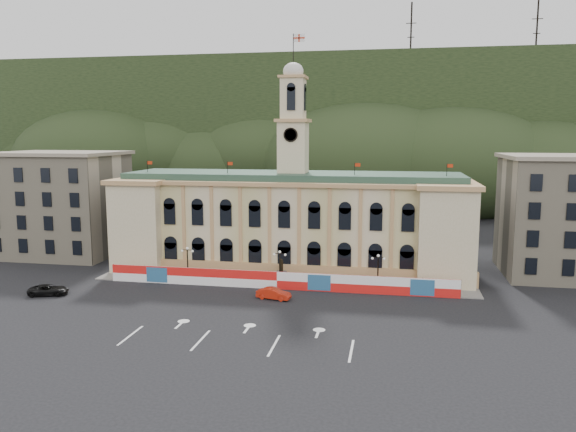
% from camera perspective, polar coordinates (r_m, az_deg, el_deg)
% --- Properties ---
extents(ground, '(260.00, 260.00, 0.00)m').
position_cam_1_polar(ground, '(66.08, -3.79, -10.89)').
color(ground, black).
rests_on(ground, ground).
extents(lane_markings, '(26.00, 10.00, 0.02)m').
position_cam_1_polar(lane_markings, '(61.54, -4.96, -12.38)').
color(lane_markings, white).
rests_on(lane_markings, ground).
extents(hill_ridge, '(230.00, 80.00, 64.00)m').
position_cam_1_polar(hill_ridge, '(183.08, 5.69, 7.61)').
color(hill_ridge, black).
rests_on(hill_ridge, ground).
extents(city_hall, '(56.20, 17.60, 37.10)m').
position_cam_1_polar(city_hall, '(90.49, 0.48, -0.49)').
color(city_hall, beige).
rests_on(city_hall, ground).
extents(side_building_left, '(21.00, 17.00, 18.60)m').
position_cam_1_polar(side_building_left, '(109.22, -22.01, 1.21)').
color(side_building_left, '#B7AA8D').
rests_on(side_building_left, ground).
extents(side_building_right, '(21.00, 17.00, 18.60)m').
position_cam_1_polar(side_building_right, '(96.18, 26.98, 0.02)').
color(side_building_right, '#B7AA8D').
rests_on(side_building_right, ground).
extents(hoarding_fence, '(50.00, 0.44, 2.50)m').
position_cam_1_polar(hoarding_fence, '(79.75, -1.07, -6.55)').
color(hoarding_fence, red).
rests_on(hoarding_fence, ground).
extents(pavement, '(56.00, 5.50, 0.16)m').
position_cam_1_polar(pavement, '(82.60, -0.73, -6.86)').
color(pavement, slate).
rests_on(pavement, ground).
extents(statue, '(1.40, 1.40, 3.72)m').
position_cam_1_polar(statue, '(82.56, -0.70, -6.08)').
color(statue, '#595651').
rests_on(statue, ground).
extents(lamp_left, '(1.96, 0.44, 5.15)m').
position_cam_1_polar(lamp_left, '(84.96, -10.17, -4.48)').
color(lamp_left, black).
rests_on(lamp_left, ground).
extents(lamp_center, '(1.96, 0.44, 5.15)m').
position_cam_1_polar(lamp_center, '(81.15, -0.84, -4.96)').
color(lamp_center, black).
rests_on(lamp_center, ground).
extents(lamp_right, '(1.96, 0.44, 5.15)m').
position_cam_1_polar(lamp_right, '(79.66, 9.13, -5.32)').
color(lamp_right, black).
rests_on(lamp_right, ground).
extents(red_sedan, '(3.19, 5.13, 1.51)m').
position_cam_1_polar(red_sedan, '(75.12, -1.47, -7.89)').
color(red_sedan, red).
rests_on(red_sedan, ground).
extents(black_suv, '(5.33, 6.54, 1.44)m').
position_cam_1_polar(black_suv, '(83.54, -23.16, -6.92)').
color(black_suv, black).
rests_on(black_suv, ground).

